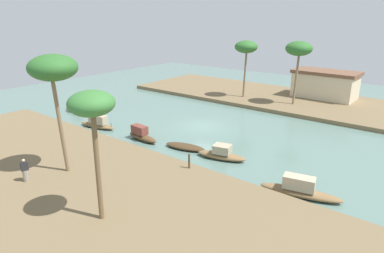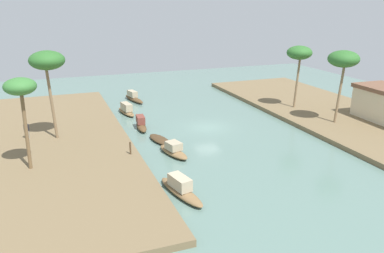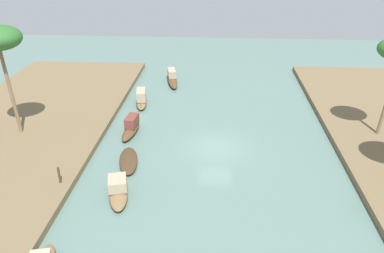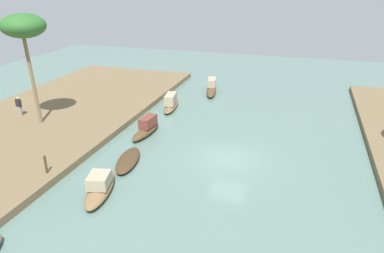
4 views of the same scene
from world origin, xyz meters
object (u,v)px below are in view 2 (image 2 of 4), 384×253
(sampan_foreground, at_px, (174,150))
(palm_tree_right_short, at_px, (299,53))
(sampan_open_hull, at_px, (181,188))
(palm_tree_left_far, at_px, (20,89))
(sampan_upstream_small, at_px, (134,98))
(person_on_near_bank, at_px, (27,132))
(palm_tree_left_near, at_px, (47,61))
(palm_tree_right_tall, at_px, (343,60))
(sampan_midstream, at_px, (126,110))
(sampan_downstream_large, at_px, (160,140))
(mooring_post, at_px, (130,148))
(sampan_with_tall_canopy, at_px, (141,124))

(sampan_foreground, height_order, palm_tree_right_short, palm_tree_right_short)
(sampan_open_hull, xyz_separation_m, palm_tree_left_far, (-7.23, -9.59, 6.15))
(sampan_upstream_small, xyz_separation_m, person_on_near_bank, (12.48, -12.72, 0.68))
(palm_tree_left_near, relative_size, palm_tree_right_tall, 1.08)
(sampan_midstream, xyz_separation_m, sampan_downstream_large, (10.50, 1.07, -0.30))
(mooring_post, height_order, palm_tree_right_short, palm_tree_right_short)
(sampan_foreground, distance_m, mooring_post, 3.71)
(sampan_foreground, distance_m, sampan_with_tall_canopy, 8.13)
(sampan_open_hull, relative_size, sampan_downstream_large, 1.37)
(sampan_downstream_large, bearing_deg, sampan_midstream, 173.98)
(sampan_open_hull, distance_m, palm_tree_left_near, 17.32)
(palm_tree_left_far, bearing_deg, palm_tree_left_near, 163.08)
(sampan_foreground, xyz_separation_m, palm_tree_right_tall, (-1.68, 18.64, 6.59))
(sampan_open_hull, relative_size, palm_tree_left_near, 0.64)
(sampan_open_hull, bearing_deg, sampan_foreground, 153.41)
(mooring_post, distance_m, palm_tree_right_short, 24.00)
(sampan_downstream_large, relative_size, mooring_post, 3.52)
(sampan_midstream, distance_m, mooring_post, 13.93)
(palm_tree_right_short, bearing_deg, sampan_midstream, -106.22)
(sampan_foreground, relative_size, sampan_open_hull, 0.79)
(sampan_open_hull, xyz_separation_m, sampan_downstream_large, (-10.61, 1.61, -0.26))
(mooring_post, bearing_deg, sampan_with_tall_canopy, 160.49)
(sampan_foreground, xyz_separation_m, palm_tree_left_far, (-0.21, -11.36, 6.19))
(palm_tree_right_short, bearing_deg, palm_tree_left_far, -74.45)
(palm_tree_right_tall, bearing_deg, sampan_midstream, -121.95)
(sampan_upstream_small, relative_size, mooring_post, 4.81)
(sampan_with_tall_canopy, distance_m, person_on_near_bank, 10.91)
(sampan_open_hull, height_order, person_on_near_bank, person_on_near_bank)
(sampan_with_tall_canopy, distance_m, palm_tree_left_near, 11.09)
(person_on_near_bank, distance_m, palm_tree_left_far, 9.19)
(sampan_foreground, bearing_deg, palm_tree_left_far, -105.11)
(person_on_near_bank, relative_size, palm_tree_right_tall, 0.21)
(palm_tree_left_far, bearing_deg, sampan_with_tall_canopy, 126.99)
(sampan_foreground, bearing_deg, sampan_with_tall_canopy, 172.37)
(mooring_post, xyz_separation_m, palm_tree_right_tall, (-1.32, 22.29, 6.03))
(sampan_midstream, xyz_separation_m, sampan_with_tall_canopy, (6.00, 0.32, -0.01))
(sampan_upstream_small, bearing_deg, palm_tree_left_near, -49.82)
(mooring_post, xyz_separation_m, palm_tree_right_short, (-8.06, 21.83, 5.87))
(sampan_midstream, height_order, sampan_with_tall_canopy, sampan_midstream)
(sampan_upstream_small, relative_size, sampan_downstream_large, 1.37)
(sampan_foreground, relative_size, sampan_downstream_large, 1.08)
(mooring_post, distance_m, palm_tree_left_far, 9.55)
(person_on_near_bank, distance_m, palm_tree_right_short, 30.53)
(sampan_upstream_small, xyz_separation_m, sampan_downstream_large, (16.47, -1.10, -0.25))
(person_on_near_bank, distance_m, mooring_post, 10.87)
(sampan_midstream, bearing_deg, palm_tree_left_far, -45.75)
(palm_tree_left_far, bearing_deg, mooring_post, 91.19)
(palm_tree_right_short, bearing_deg, sampan_foreground, -65.13)
(sampan_with_tall_canopy, relative_size, sampan_downstream_large, 0.97)
(sampan_upstream_small, distance_m, mooring_post, 20.22)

